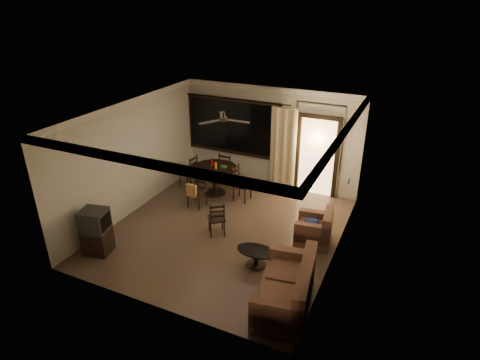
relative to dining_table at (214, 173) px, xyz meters
The scene contains 12 objects.
ground 2.01m from the dining_table, 54.61° to the right, with size 5.50×5.50×0.00m, color #7F6651.
room_shell 2.11m from the dining_table, ahead, with size 5.50×6.70×5.50m.
dining_table is the anchor object (origin of this frame).
dining_chair_west 0.90m from the dining_table, behind, with size 0.44×0.44×0.95m.
dining_chair_east 0.89m from the dining_table, ahead, with size 0.44×0.44×0.95m.
dining_chair_south 0.91m from the dining_table, 93.59° to the right, with size 0.44×0.50×0.95m.
dining_chair_north 0.79m from the dining_table, 86.33° to the left, with size 0.44×0.44×0.95m.
tv_cabinet 3.58m from the dining_table, 105.14° to the right, with size 0.62×0.58×1.00m.
sofa 4.65m from the dining_table, 46.01° to the right, with size 1.11×1.75×0.88m.
armchair 3.35m from the dining_table, 20.52° to the right, with size 0.85×0.85×0.76m.
coffee_table 3.39m from the dining_table, 47.63° to the right, with size 0.81×0.49×0.36m.
side_chair 2.09m from the dining_table, 60.65° to the right, with size 0.52×0.52×0.85m.
Camera 1 is at (3.64, -7.06, 5.01)m, focal length 30.00 mm.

